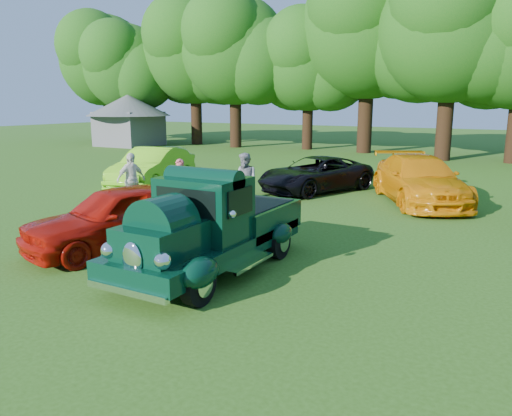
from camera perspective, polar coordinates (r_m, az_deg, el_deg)
The scene contains 11 objects.
ground at distance 10.57m, azimuth -5.42°, elevation -6.57°, with size 120.00×120.00×0.00m, color #2C5213.
hero_pickup at distance 10.12m, azimuth -5.13°, elevation -2.45°, with size 2.31×4.95×1.94m.
red_convertible at distance 11.96m, azimuth -15.27°, elevation -0.98°, with size 1.78×4.43×1.51m, color #A01006.
back_car_lime at distance 20.32m, azimuth -11.71°, elevation 4.53°, with size 1.67×4.80×1.58m, color #64BC19.
back_car_black at distance 19.15m, azimuth 6.81°, elevation 3.85°, with size 2.19×4.75×1.32m, color black.
back_car_orange at distance 17.70m, azimuth 18.17°, elevation 3.09°, with size 2.21×5.43×1.58m, color orange.
spectator_pink at distance 16.03m, azimuth -8.62°, elevation 2.72°, with size 0.59×0.38×1.61m, color #C8525E.
spectator_grey at distance 16.16m, azimuth -1.21°, elevation 3.21°, with size 0.85×0.67×1.76m, color gray.
spectator_white at distance 16.62m, azimuth -14.08°, elevation 3.11°, with size 1.04×0.43×1.77m, color silver.
gazebo at distance 40.30m, azimuth -14.35°, elevation 10.33°, with size 6.40×6.40×3.90m.
tree_line at distance 32.66m, azimuth 20.45°, elevation 17.58°, with size 62.40×10.60×12.31m.
Camera 1 is at (5.76, -8.19, 3.37)m, focal length 35.00 mm.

